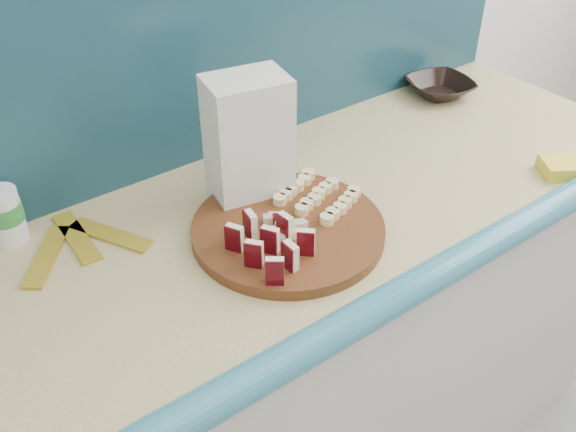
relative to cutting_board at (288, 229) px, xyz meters
The scene contains 11 objects.
kitchen_counter 0.50m from the cutting_board, 163.04° to the left, with size 2.20×0.63×0.91m.
backsplash 0.45m from the cutting_board, 117.26° to the left, with size 2.20×0.02×0.50m, color teal.
cutting_board is the anchor object (origin of this frame).
apple_wedges 0.10m from the cutting_board, 146.06° to the right, with size 0.12×0.16×0.05m.
apple_chunks 0.03m from the cutting_board, 159.74° to the right, with size 0.06×0.06×0.02m.
banana_slices 0.10m from the cutting_board, 18.34° to the left, with size 0.16×0.16×0.02m.
brown_bowl 0.72m from the cutting_board, 19.70° to the left, with size 0.17×0.17×0.04m, color black.
flour_bag 0.19m from the cutting_board, 84.81° to the left, with size 0.15×0.11×0.26m, color silver.
canister 0.52m from the cutting_board, 144.82° to the left, with size 0.07×0.07×0.11m.
sponge 0.63m from the cutting_board, 17.07° to the right, with size 0.10×0.07×0.03m, color yellow.
banana_peel 0.39m from the cutting_board, 147.65° to the left, with size 0.24×0.20×0.01m.
Camera 1 is at (-0.29, 0.68, 1.65)m, focal length 40.00 mm.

